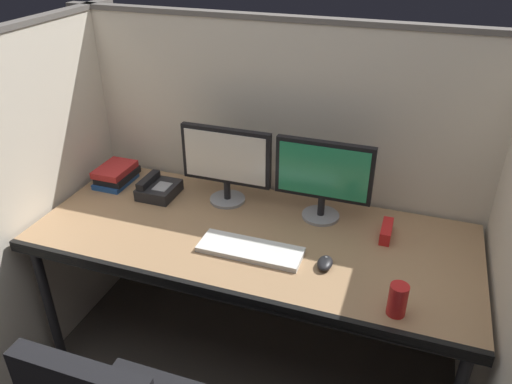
{
  "coord_description": "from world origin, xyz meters",
  "views": [
    {
      "loc": [
        0.6,
        -1.38,
        1.96
      ],
      "look_at": [
        0.0,
        0.35,
        0.92
      ],
      "focal_mm": 34.84,
      "sensor_mm": 36.0,
      "label": 1
    }
  ],
  "objects": [
    {
      "name": "red_stapler",
      "position": [
        0.55,
        0.47,
        0.77
      ],
      "size": [
        0.04,
        0.15,
        0.06
      ],
      "primitive_type": "cube",
      "color": "red",
      "rests_on": "desk"
    },
    {
      "name": "soda_can",
      "position": [
        0.63,
        0.0,
        0.8
      ],
      "size": [
        0.07,
        0.07,
        0.12
      ],
      "primitive_type": "cylinder",
      "color": "red",
      "rests_on": "desk"
    },
    {
      "name": "cubicle_partition_left",
      "position": [
        -0.99,
        0.2,
        0.79
      ],
      "size": [
        0.06,
        1.41,
        1.57
      ],
      "color": "beige",
      "rests_on": "ground"
    },
    {
      "name": "cubicle_partition_right",
      "position": [
        0.99,
        0.2,
        0.79
      ],
      "size": [
        0.06,
        1.41,
        1.57
      ],
      "color": "beige",
      "rests_on": "ground"
    },
    {
      "name": "desk",
      "position": [
        0.0,
        0.29,
        0.69
      ],
      "size": [
        1.9,
        0.8,
        0.74
      ],
      "color": "#997551",
      "rests_on": "ground"
    },
    {
      "name": "book_stack",
      "position": [
        -0.81,
        0.51,
        0.79
      ],
      "size": [
        0.16,
        0.22,
        0.09
      ],
      "color": "#1E478C",
      "rests_on": "desk"
    },
    {
      "name": "desk_phone",
      "position": [
        -0.55,
        0.47,
        0.77
      ],
      "size": [
        0.17,
        0.19,
        0.09
      ],
      "color": "black",
      "rests_on": "desk"
    },
    {
      "name": "monitor_left",
      "position": [
        -0.21,
        0.52,
        0.96
      ],
      "size": [
        0.43,
        0.17,
        0.37
      ],
      "color": "gray",
      "rests_on": "desk"
    },
    {
      "name": "monitor_right",
      "position": [
        0.25,
        0.53,
        0.96
      ],
      "size": [
        0.43,
        0.17,
        0.37
      ],
      "color": "gray",
      "rests_on": "desk"
    },
    {
      "name": "cubicle_partition_rear",
      "position": [
        0.0,
        0.74,
        0.79
      ],
      "size": [
        2.21,
        0.06,
        1.57
      ],
      "color": "beige",
      "rests_on": "ground"
    },
    {
      "name": "keyboard_main",
      "position": [
        0.04,
        0.17,
        0.75
      ],
      "size": [
        0.43,
        0.15,
        0.02
      ],
      "primitive_type": "cube",
      "color": "silver",
      "rests_on": "desk"
    },
    {
      "name": "computer_mouse",
      "position": [
        0.35,
        0.18,
        0.76
      ],
      "size": [
        0.06,
        0.1,
        0.04
      ],
      "color": "black",
      "rests_on": "desk"
    }
  ]
}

